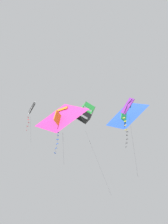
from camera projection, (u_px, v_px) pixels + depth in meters
name	position (u px, v px, depth m)	size (l,w,h in m)	color
kite_delta_highest	(126.00, 116.00, 30.61)	(3.59, 1.46, 4.29)	blue
kite_delta_near_right	(60.00, 118.00, 25.09)	(3.37, 2.24, 4.99)	#DB2D93
kite_diamond_low_drifter	(127.00, 106.00, 24.34)	(1.78, 1.04, 6.56)	purple
kite_box_far_centre	(86.00, 113.00, 34.44)	(3.47, 2.58, 9.63)	green
kite_diamond_near_left	(32.00, 108.00, 35.06)	(1.72, 0.77, 5.14)	black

